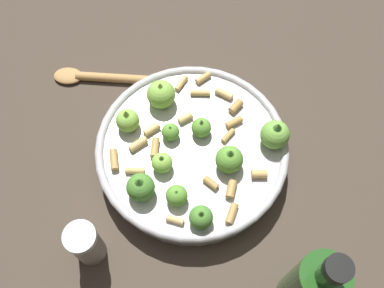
{
  "coord_description": "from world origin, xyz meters",
  "views": [
    {
      "loc": [
        0.15,
        -0.27,
        0.68
      ],
      "look_at": [
        0.0,
        0.0,
        0.06
      ],
      "focal_mm": 41.99,
      "sensor_mm": 36.0,
      "label": 1
    }
  ],
  "objects_px": {
    "wooden_spoon": "(106,78)",
    "pepper_shaker": "(86,244)",
    "olive_oil_bottle": "(311,286)",
    "cooking_pan": "(192,151)"
  },
  "relations": [
    {
      "from": "pepper_shaker",
      "to": "wooden_spoon",
      "type": "bearing_deg",
      "value": 120.13
    },
    {
      "from": "pepper_shaker",
      "to": "wooden_spoon",
      "type": "xyz_separation_m",
      "value": [
        -0.16,
        0.27,
        -0.04
      ]
    },
    {
      "from": "pepper_shaker",
      "to": "olive_oil_bottle",
      "type": "relative_size",
      "value": 0.44
    },
    {
      "from": "wooden_spoon",
      "to": "pepper_shaker",
      "type": "bearing_deg",
      "value": -59.87
    },
    {
      "from": "cooking_pan",
      "to": "pepper_shaker",
      "type": "bearing_deg",
      "value": -105.39
    },
    {
      "from": "wooden_spoon",
      "to": "olive_oil_bottle",
      "type": "bearing_deg",
      "value": -21.3
    },
    {
      "from": "cooking_pan",
      "to": "pepper_shaker",
      "type": "xyz_separation_m",
      "value": [
        -0.06,
        -0.21,
        0.01
      ]
    },
    {
      "from": "cooking_pan",
      "to": "olive_oil_bottle",
      "type": "bearing_deg",
      "value": -25.43
    },
    {
      "from": "pepper_shaker",
      "to": "wooden_spoon",
      "type": "distance_m",
      "value": 0.31
    },
    {
      "from": "pepper_shaker",
      "to": "olive_oil_bottle",
      "type": "xyz_separation_m",
      "value": [
        0.3,
        0.09,
        0.04
      ]
    }
  ]
}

